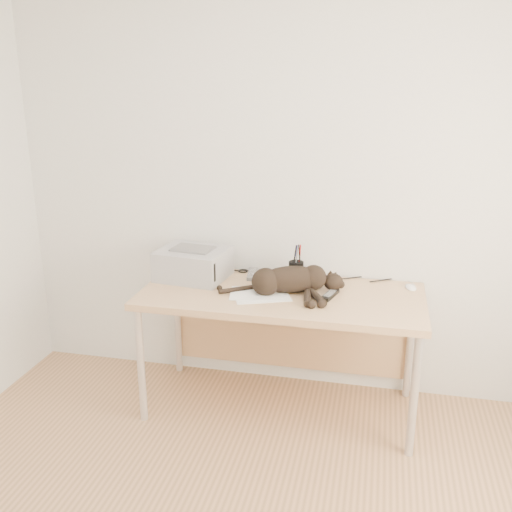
% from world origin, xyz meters
% --- Properties ---
extents(wall_back, '(3.50, 0.00, 3.50)m').
position_xyz_m(wall_back, '(0.00, 1.75, 1.30)').
color(wall_back, white).
rests_on(wall_back, floor).
extents(desk, '(1.60, 0.70, 0.74)m').
position_xyz_m(desk, '(0.00, 1.48, 0.61)').
color(desk, '#D4B17C').
rests_on(desk, floor).
extents(printer, '(0.44, 0.38, 0.19)m').
position_xyz_m(printer, '(-0.57, 1.53, 0.83)').
color(printer, '#ACACB1').
rests_on(printer, desk).
extents(papers, '(0.38, 0.31, 0.01)m').
position_xyz_m(papers, '(-0.11, 1.33, 0.74)').
color(papers, white).
rests_on(papers, desk).
extents(cat, '(0.71, 0.36, 0.16)m').
position_xyz_m(cat, '(0.04, 1.40, 0.81)').
color(cat, black).
rests_on(cat, desk).
extents(mug, '(0.13, 0.13, 0.08)m').
position_xyz_m(mug, '(0.16, 1.64, 0.78)').
color(mug, silver).
rests_on(mug, desk).
extents(pen_cup, '(0.09, 0.09, 0.23)m').
position_xyz_m(pen_cup, '(0.05, 1.60, 0.80)').
color(pen_cup, black).
rests_on(pen_cup, desk).
extents(remote_grey, '(0.08, 0.21, 0.02)m').
position_xyz_m(remote_grey, '(-0.23, 1.64, 0.75)').
color(remote_grey, slate).
rests_on(remote_grey, desk).
extents(remote_black, '(0.09, 0.18, 0.02)m').
position_xyz_m(remote_black, '(0.28, 1.40, 0.75)').
color(remote_black, black).
rests_on(remote_black, desk).
extents(mouse, '(0.08, 0.11, 0.03)m').
position_xyz_m(mouse, '(0.72, 1.63, 0.76)').
color(mouse, white).
rests_on(mouse, desk).
extents(cable_tangle, '(1.36, 0.07, 0.01)m').
position_xyz_m(cable_tangle, '(0.00, 1.70, 0.75)').
color(cable_tangle, black).
rests_on(cable_tangle, desk).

